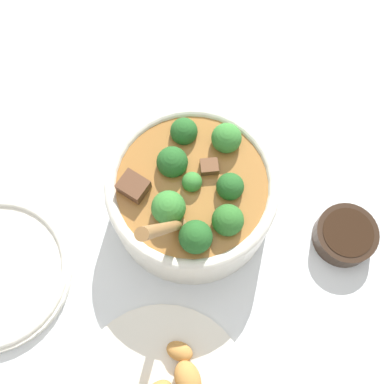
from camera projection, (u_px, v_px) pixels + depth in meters
ground_plane at (192, 207)px, 0.70m from camera, size 4.00×4.00×0.00m
stew_bowl at (192, 194)px, 0.64m from camera, size 0.23×0.23×0.30m
condiment_bowl at (345, 235)px, 0.67m from camera, size 0.09×0.09×0.03m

